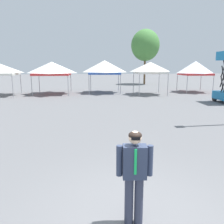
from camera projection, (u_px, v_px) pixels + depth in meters
name	position (u px, v px, depth m)	size (l,w,h in m)	color
ground_plane	(133.00, 215.00, 4.57)	(140.00, 140.00, 0.00)	slate
canopy_tent_behind_left	(52.00, 68.00, 22.81)	(3.53, 3.53, 3.17)	#9E9EA3
canopy_tent_left_of_center	(105.00, 67.00, 23.85)	(3.45, 3.45, 3.33)	#9E9EA3
canopy_tent_behind_right	(150.00, 68.00, 22.43)	(2.86, 2.86, 3.14)	#9E9EA3
canopy_tent_center	(195.00, 68.00, 24.46)	(2.95, 2.95, 3.27)	#9E9EA3
person_foreground	(134.00, 171.00, 4.13)	(0.65, 0.28, 1.78)	#33384C
tree_behind_tents_right	(145.00, 45.00, 33.86)	(4.13, 4.13, 7.95)	brown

